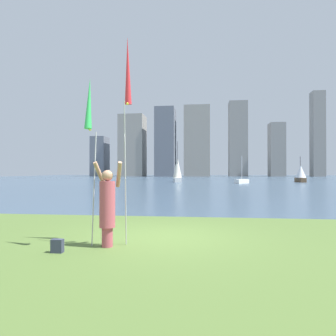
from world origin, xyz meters
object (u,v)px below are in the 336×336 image
at_px(person, 107,205).
at_px(kite_flag_left, 89,108).
at_px(sailboat_4, 177,170).
at_px(sailboat_3, 301,174).
at_px(bag, 57,246).
at_px(kite_flag_right, 128,75).
at_px(sailboat_1, 242,181).

distance_m(person, kite_flag_left, 2.17).
height_order(person, sailboat_4, sailboat_4).
xyz_separation_m(kite_flag_left, sailboat_4, (-1.74, 40.70, -1.27)).
xyz_separation_m(sailboat_3, sailboat_4, (-18.37, -1.95, 0.58)).
distance_m(kite_flag_left, bag, 3.00).
relative_size(kite_flag_left, kite_flag_right, 0.78).
bearing_deg(kite_flag_left, sailboat_1, 78.69).
bearing_deg(person, sailboat_4, 108.87).
height_order(bag, sailboat_4, sailboat_4).
xyz_separation_m(person, sailboat_3, (16.27, 42.50, 0.29)).
bearing_deg(bag, sailboat_1, 78.09).
height_order(sailboat_3, sailboat_4, sailboat_4).
distance_m(person, sailboat_3, 45.51).
distance_m(sailboat_1, sailboat_3, 11.19).
distance_m(person, kite_flag_right, 3.02).
height_order(kite_flag_left, sailboat_1, kite_flag_left).
bearing_deg(sailboat_4, sailboat_3, 6.07).
distance_m(bag, sailboat_3, 46.41).
height_order(kite_flag_right, sailboat_3, kite_flag_right).
relative_size(person, sailboat_1, 0.51).
xyz_separation_m(sailboat_1, sailboat_3, (9.32, 6.12, 0.90)).
bearing_deg(sailboat_1, kite_flag_right, -100.35).
relative_size(bag, sailboat_3, 0.07).
distance_m(kite_flag_right, bag, 4.08).
relative_size(kite_flag_left, sailboat_4, 0.61).
height_order(sailboat_1, sailboat_3, sailboat_3).
xyz_separation_m(person, kite_flag_left, (-0.36, -0.16, 2.13)).
xyz_separation_m(kite_flag_left, bag, (-0.50, -0.47, -2.92)).
relative_size(kite_flag_left, sailboat_1, 1.00).
distance_m(sailboat_1, sailboat_4, 10.07).
height_order(kite_flag_right, sailboat_4, sailboat_4).
height_order(sailboat_1, sailboat_4, sailboat_4).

